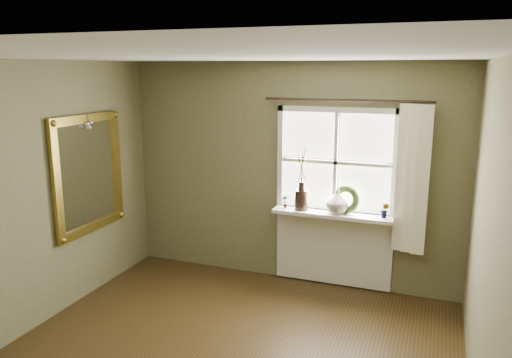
{
  "coord_description": "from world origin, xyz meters",
  "views": [
    {
      "loc": [
        1.64,
        -3.26,
        2.52
      ],
      "look_at": [
        -0.16,
        1.55,
        1.37
      ],
      "focal_mm": 35.0,
      "sensor_mm": 36.0,
      "label": 1
    }
  ],
  "objects_px": {
    "dark_jug": "(301,200)",
    "cream_vase": "(337,201)",
    "gilt_mirror": "(89,173)",
    "wreath": "(346,202)"
  },
  "relations": [
    {
      "from": "cream_vase",
      "to": "wreath",
      "type": "distance_m",
      "value": 0.1
    },
    {
      "from": "dark_jug",
      "to": "cream_vase",
      "type": "height_order",
      "value": "cream_vase"
    },
    {
      "from": "dark_jug",
      "to": "cream_vase",
      "type": "xyz_separation_m",
      "value": [
        0.41,
        0.0,
        0.02
      ]
    },
    {
      "from": "cream_vase",
      "to": "wreath",
      "type": "bearing_deg",
      "value": 24.48
    },
    {
      "from": "cream_vase",
      "to": "wreath",
      "type": "relative_size",
      "value": 0.86
    },
    {
      "from": "wreath",
      "to": "gilt_mirror",
      "type": "relative_size",
      "value": 0.25
    },
    {
      "from": "dark_jug",
      "to": "gilt_mirror",
      "type": "distance_m",
      "value": 2.4
    },
    {
      "from": "cream_vase",
      "to": "gilt_mirror",
      "type": "distance_m",
      "value": 2.77
    },
    {
      "from": "gilt_mirror",
      "to": "cream_vase",
      "type": "bearing_deg",
      "value": 21.32
    },
    {
      "from": "dark_jug",
      "to": "wreath",
      "type": "bearing_deg",
      "value": 4.56
    }
  ]
}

